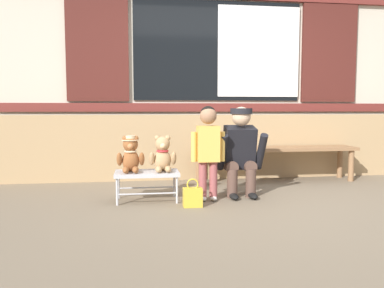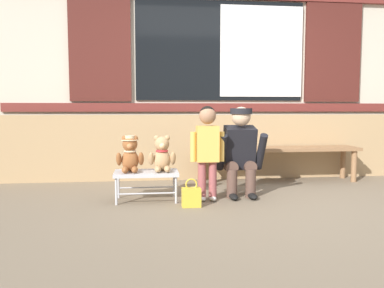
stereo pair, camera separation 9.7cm
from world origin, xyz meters
name	(u,v)px [view 1 (the left image)]	position (x,y,z in m)	size (l,w,h in m)	color
ground_plane	(254,202)	(0.00, 0.00, 0.00)	(60.00, 60.00, 0.00)	#756651
brick_low_wall	(223,146)	(0.00, 1.43, 0.42)	(6.42, 0.25, 0.85)	tan
shop_facade	(217,58)	(0.00, 1.94, 1.67)	(6.55, 0.26, 3.31)	beige
wooden_bench_long	(275,152)	(0.60, 1.06, 0.37)	(2.10, 0.40, 0.44)	#8E6642
small_display_bench	(147,175)	(-1.06, 0.19, 0.27)	(0.64, 0.36, 0.30)	#BCBCC1
teddy_bear_with_hat	(131,155)	(-1.22, 0.19, 0.47)	(0.28, 0.27, 0.36)	#93562D
teddy_bear_plain	(163,155)	(-0.90, 0.19, 0.46)	(0.28, 0.26, 0.36)	tan
child_standing	(208,142)	(-0.45, 0.12, 0.59)	(0.35, 0.18, 0.96)	#994C4C
adult_crouching	(241,151)	(-0.06, 0.29, 0.48)	(0.50, 0.49, 0.95)	brown
handbag_on_ground	(193,197)	(-0.64, -0.11, 0.10)	(0.18, 0.11, 0.27)	gold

